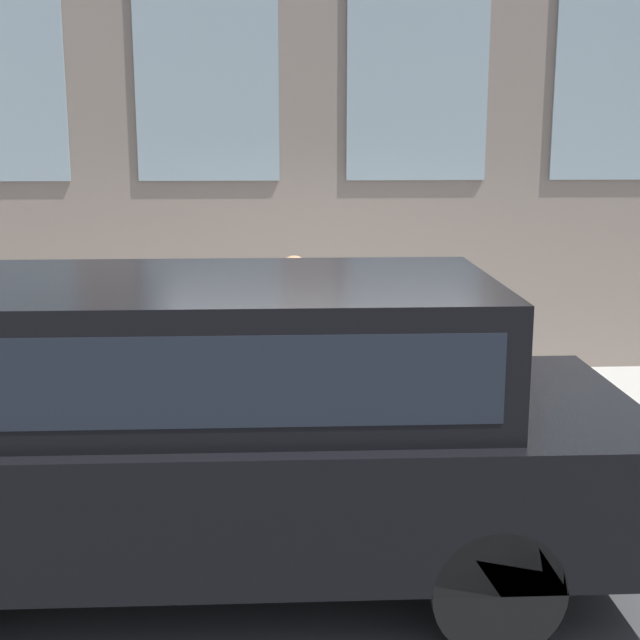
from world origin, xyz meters
The scene contains 5 objects.
ground_plane centered at (0.00, 0.00, 0.00)m, with size 80.00×80.00×0.00m, color #38383A.
sidewalk centered at (1.35, 0.00, 0.08)m, with size 2.70×60.00×0.16m.
fire_hydrant centered at (0.36, -0.16, 0.60)m, with size 0.33×0.45×0.85m.
person centered at (0.69, 0.23, 1.06)m, with size 0.36×0.24×1.49m.
parked_truck_black_near centered at (-1.29, 0.78, 1.02)m, with size 1.90×5.07×1.80m.
Camera 1 is at (-6.22, 0.36, 2.63)m, focal length 50.00 mm.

